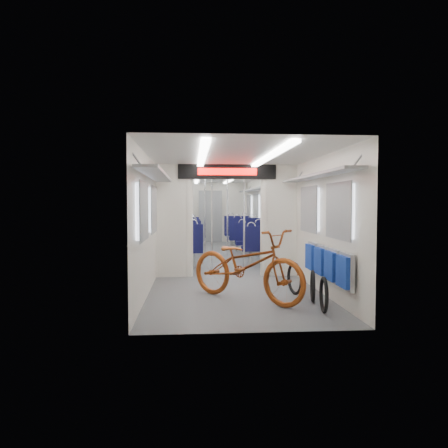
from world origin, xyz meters
The scene contains 14 objects.
carriage centered at (0.00, -0.27, 1.50)m, with size 12.00×12.02×2.31m.
bicycle centered at (0.12, -4.31, 0.56)m, with size 0.74×2.13×1.12m, color #944015.
flip_bench centered at (1.35, -4.40, 0.58)m, with size 0.12×2.10×0.50m.
bike_hoop_a centered at (1.08, -5.18, 0.23)m, with size 0.51×0.51×0.05m, color black.
bike_hoop_b centered at (1.12, -4.49, 0.22)m, with size 0.49×0.49×0.05m, color black.
bike_hoop_c centered at (0.97, -3.95, 0.25)m, with size 0.54×0.54×0.05m, color black.
seat_bay_near_left centered at (-0.94, 0.18, 0.56)m, with size 0.94×2.22×1.15m.
seat_bay_near_right centered at (0.93, 0.32, 0.53)m, with size 0.88×1.95×1.06m.
seat_bay_far_left centered at (-0.93, 3.64, 0.56)m, with size 0.93×2.18×1.13m.
seat_bay_far_right centered at (0.93, 3.63, 0.57)m, with size 0.96×2.31×1.17m.
stanchion_near_left centered at (-0.29, -1.50, 1.15)m, with size 0.04×0.04×2.30m, color silver.
stanchion_near_right centered at (0.41, -1.62, 1.15)m, with size 0.04×0.04×2.30m, color silver.
stanchion_far_left centered at (-0.33, 2.03, 1.15)m, with size 0.04×0.04×2.30m, color silver.
stanchion_far_right centered at (0.30, 1.51, 1.15)m, with size 0.05×0.05×2.30m, color silver.
Camera 1 is at (-0.73, -10.98, 1.51)m, focal length 35.00 mm.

